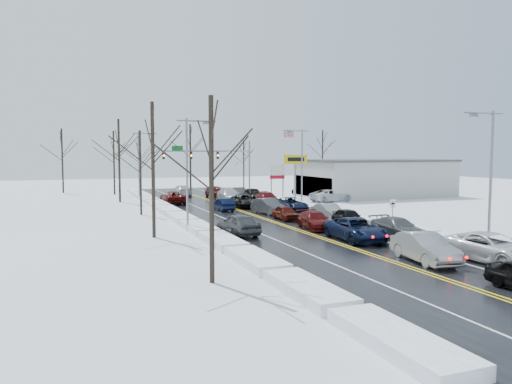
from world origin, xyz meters
name	(u,v)px	position (x,y,z in m)	size (l,w,h in m)	color
ground	(267,220)	(0.00, 0.00, 0.00)	(160.00, 160.00, 0.00)	white
road_surface	(259,217)	(0.00, 2.00, 0.01)	(14.00, 84.00, 0.01)	black
snow_bank_left	(182,221)	(-7.60, 2.00, 0.00)	(1.91, 72.00, 0.52)	white
snow_bank_right	(328,214)	(7.60, 2.00, 0.00)	(1.91, 72.00, 0.52)	white
traffic_signal_mast	(217,158)	(3.45, 27.99, 5.48)	(13.28, 0.39, 8.00)	slate
tires_plus_sign	(295,162)	(10.50, 15.99, 4.99)	(3.20, 0.34, 6.00)	slate
used_vehicles_sign	(277,173)	(10.50, 22.00, 3.32)	(2.20, 0.22, 4.65)	slate
speed_limit_sign	(393,208)	(8.20, -8.00, 1.63)	(0.55, 0.09, 2.35)	slate
flagpole	(284,155)	(15.17, 30.00, 5.93)	(1.87, 1.20, 10.00)	silver
dealership_building	(374,178)	(23.98, 18.00, 2.66)	(20.40, 12.40, 5.30)	#A4A49F
streetlight_se	(489,168)	(8.30, -18.00, 5.31)	(3.20, 0.25, 9.00)	slate
streetlight_ne	(300,161)	(8.30, 10.00, 5.31)	(3.20, 0.25, 9.00)	slate
streetlight_sw	(189,165)	(-8.30, -4.00, 5.31)	(3.20, 0.25, 9.00)	slate
streetlight_nw	(140,160)	(-8.30, 24.00, 5.31)	(3.20, 0.25, 9.00)	slate
tree_left_a	(211,153)	(-11.00, -20.00, 6.29)	(3.60, 3.60, 9.00)	#2D231C
tree_left_b	(153,143)	(-11.50, -6.00, 6.99)	(4.00, 4.00, 10.00)	#2D231C
tree_left_c	(140,156)	(-10.50, 8.00, 5.94)	(3.40, 3.40, 8.50)	#2D231C
tree_left_d	(119,144)	(-11.20, 22.00, 7.33)	(4.20, 4.20, 10.50)	#2D231C
tree_left_e	(114,150)	(-10.80, 34.00, 6.64)	(3.80, 3.80, 9.50)	#2D231C
tree_far_a	(62,148)	(-18.00, 40.00, 6.99)	(4.00, 4.00, 10.00)	#2D231C
tree_far_b	(140,152)	(-6.00, 41.00, 6.29)	(3.60, 3.60, 9.00)	#2D231C
tree_far_c	(190,144)	(2.00, 39.00, 7.68)	(4.40, 4.40, 11.00)	#2D231C
tree_far_d	(244,154)	(12.00, 40.50, 5.94)	(3.40, 3.40, 8.50)	#2D231C
tree_far_e	(323,147)	(28.00, 41.00, 7.33)	(4.20, 4.20, 10.50)	#2D231C
queued_car_1	(424,262)	(1.69, -19.97, 0.00)	(1.78, 5.09, 1.68)	gray
queued_car_2	(356,241)	(1.81, -12.50, 0.00)	(2.68, 5.81, 1.61)	black
queued_car_3	(315,229)	(1.63, -6.54, 0.00)	(1.98, 4.87, 1.41)	#460909
queued_car_4	(286,220)	(1.61, -0.66, 0.00)	(1.57, 3.89, 1.33)	#460F09
queued_car_5	(269,214)	(1.80, 3.98, 0.00)	(1.68, 4.82, 1.59)	#404245
queued_car_6	(244,207)	(1.55, 10.85, 0.00)	(2.43, 5.27, 1.46)	black
queued_car_7	(229,202)	(1.89, 17.41, 0.00)	(2.39, 5.88, 1.71)	#ADAFB5
queued_car_8	(215,198)	(1.88, 23.81, 0.00)	(2.00, 4.97, 1.69)	#480F09
queued_car_10	(491,262)	(5.33, -21.30, 0.00)	(2.77, 6.01, 1.67)	silver
queued_car_11	(398,238)	(5.31, -12.62, 0.00)	(2.08, 5.12, 1.49)	#474A4C
queued_car_12	(349,226)	(5.19, -5.98, 0.00)	(1.73, 4.29, 1.46)	black
queued_car_13	(329,220)	(5.39, -2.16, 0.00)	(1.60, 4.58, 1.51)	#93969A
queued_car_14	(291,211)	(5.12, 5.68, 0.00)	(2.42, 5.24, 1.46)	black
queued_car_15	(267,205)	(5.09, 12.45, 0.00)	(2.10, 5.16, 1.50)	#4C0A0A
queued_car_16	(253,200)	(5.38, 18.06, 0.00)	(1.96, 4.88, 1.66)	black
queued_car_17	(240,197)	(5.36, 23.40, 0.00)	(1.44, 4.14, 1.36)	#3C3E41
oncoming_car_0	(223,211)	(-1.63, 8.58, 0.00)	(1.41, 4.05, 1.33)	black
oncoming_car_1	(173,204)	(-5.30, 17.66, 0.00)	(2.57, 5.57, 1.55)	#530D0B
oncoming_car_2	(182,196)	(-1.82, 28.62, 0.00)	(2.16, 5.30, 1.54)	silver
oncoming_car_3	(238,235)	(-5.29, -7.14, 0.00)	(1.97, 4.90, 1.67)	#414446
parked_car_0	(331,202)	(14.19, 13.03, 0.00)	(2.60, 5.64, 1.57)	silver
parked_car_1	(337,199)	(16.96, 16.24, 0.00)	(2.28, 5.62, 1.63)	#383A3C
parked_car_2	(303,195)	(15.10, 22.96, 0.00)	(1.80, 4.48, 1.53)	black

